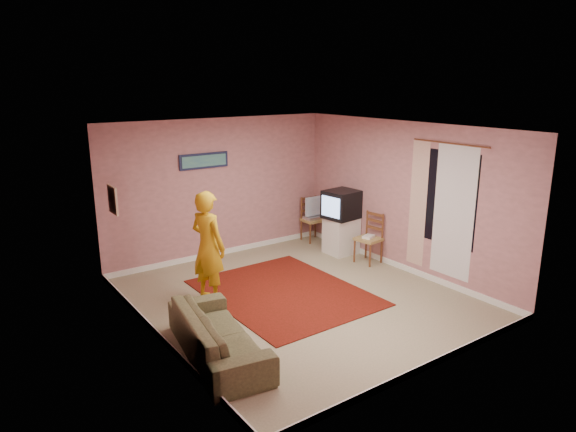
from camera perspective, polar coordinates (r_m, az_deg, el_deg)
ground at (r=8.01m, az=1.15°, el=-9.11°), size 5.00×5.00×0.00m
wall_back at (r=9.64m, az=-7.67°, el=3.05°), size 4.50×0.02×2.60m
wall_front at (r=5.85m, az=15.97°, el=-5.24°), size 4.50×0.02×2.60m
wall_left at (r=6.54m, az=-14.88°, el=-3.02°), size 0.02×5.00×2.60m
wall_right at (r=9.06m, az=12.74°, el=2.04°), size 0.02×5.00×2.60m
ceiling at (r=7.35m, az=1.25°, el=9.76°), size 4.50×5.00×0.02m
baseboard_back at (r=9.96m, az=-7.40°, el=-4.01°), size 4.50×0.02×0.10m
baseboard_front at (r=6.38m, az=15.07°, el=-15.83°), size 4.50×0.02×0.10m
baseboard_left at (r=7.02m, az=-14.11°, el=-12.76°), size 0.02×5.00×0.10m
baseboard_right at (r=9.40m, az=12.26°, el=-5.42°), size 0.02×5.00×0.10m
window at (r=8.46m, az=17.27°, el=1.88°), size 0.01×1.10×1.50m
curtain_sheer at (r=8.41m, az=17.91°, el=0.35°), size 0.01×0.75×2.10m
curtain_floral at (r=8.82m, az=14.24°, el=1.27°), size 0.01×0.35×2.10m
curtain_rod at (r=8.29m, az=17.54°, el=7.72°), size 0.02×1.40×0.02m
picture_back at (r=9.39m, az=-9.32°, el=6.07°), size 0.95×0.04×0.28m
picture_left at (r=7.96m, az=-18.87°, el=1.71°), size 0.04×0.38×0.42m
area_rug at (r=8.19m, az=-0.45°, el=-8.49°), size 2.20×2.74×0.01m
tv_cabinet at (r=9.95m, az=5.93°, el=-2.17°), size 0.55×0.50×0.70m
crt_tv at (r=9.79m, az=6.00°, el=1.30°), size 0.68×0.63×0.54m
chair_a at (r=10.63m, az=2.79°, el=0.15°), size 0.44×0.42×0.50m
dvd_player at (r=10.64m, az=2.79°, el=-0.16°), size 0.36×0.26×0.06m
blue_throw at (r=10.58m, az=2.81°, el=1.09°), size 0.37×0.05×0.39m
chair_b at (r=9.44m, az=8.96°, el=-1.88°), size 0.45×0.47×0.50m
game_console at (r=9.46m, az=8.94°, el=-2.28°), size 0.26×0.22×0.04m
sofa at (r=6.41m, az=-7.79°, el=-12.88°), size 1.06×2.03×0.56m
person at (r=7.74m, az=-8.86°, el=-3.39°), size 0.58×0.72×1.70m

